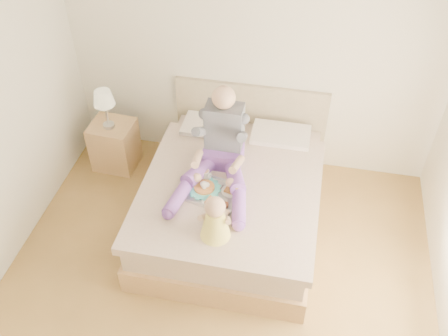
% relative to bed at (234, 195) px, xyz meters
% --- Properties ---
extents(room, '(4.02, 4.22, 2.71)m').
position_rel_bed_xyz_m(room, '(0.08, -1.08, 1.19)').
color(room, brown).
rests_on(room, ground).
extents(bed, '(1.70, 2.18, 1.00)m').
position_rel_bed_xyz_m(bed, '(0.00, 0.00, 0.00)').
color(bed, '#A07B4B').
rests_on(bed, ground).
extents(nightstand, '(0.49, 0.44, 0.57)m').
position_rel_bed_xyz_m(nightstand, '(-1.50, 0.54, -0.03)').
color(nightstand, '#A07B4B').
rests_on(nightstand, ground).
extents(lamp, '(0.23, 0.23, 0.47)m').
position_rel_bed_xyz_m(lamp, '(-1.50, 0.51, 0.61)').
color(lamp, '#B2B6BA').
rests_on(lamp, nightstand).
extents(adult, '(0.76, 1.07, 0.90)m').
position_rel_bed_xyz_m(adult, '(-0.14, 0.02, 0.56)').
color(adult, '#693C97').
rests_on(adult, bed).
extents(tray, '(0.58, 0.49, 0.14)m').
position_rel_bed_xyz_m(tray, '(-0.13, -0.30, 0.33)').
color(tray, '#B2B6BA').
rests_on(tray, bed).
extents(baby, '(0.29, 0.39, 0.44)m').
position_rel_bed_xyz_m(baby, '(-0.02, -0.78, 0.47)').
color(baby, '#FFED50').
rests_on(baby, bed).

